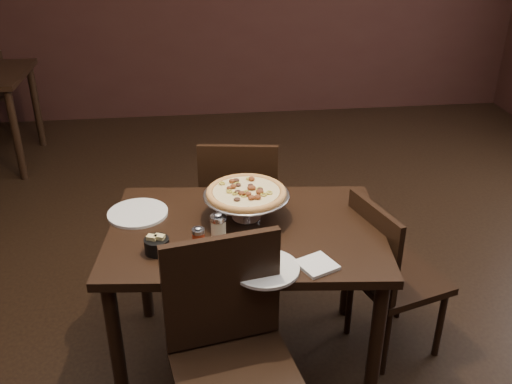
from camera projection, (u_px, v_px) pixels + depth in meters
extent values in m
cube|color=black|center=(263.00, 350.00, 2.84)|extent=(6.00, 7.00, 0.02)
cube|color=black|center=(246.00, 232.00, 2.46)|extent=(1.25, 0.90, 0.04)
cylinder|color=black|center=(117.00, 352.00, 2.32)|extent=(0.06, 0.06, 0.69)
cylinder|color=black|center=(375.00, 350.00, 2.34)|extent=(0.06, 0.06, 0.69)
cylinder|color=black|center=(143.00, 260.00, 2.91)|extent=(0.06, 0.06, 0.69)
cylinder|color=black|center=(349.00, 259.00, 2.93)|extent=(0.06, 0.06, 0.69)
cylinder|color=black|center=(16.00, 136.00, 4.39)|extent=(0.06, 0.06, 0.73)
cylinder|color=black|center=(36.00, 106.00, 5.01)|extent=(0.06, 0.06, 0.73)
cylinder|color=#ADAEB4|center=(246.00, 218.00, 2.52)|extent=(0.13, 0.13, 0.01)
cylinder|color=#ADAEB4|center=(246.00, 207.00, 2.50)|extent=(0.03, 0.03, 0.10)
cylinder|color=#ADAEB4|center=(246.00, 196.00, 2.47)|extent=(0.09, 0.09, 0.01)
cylinder|color=#AFAFB4|center=(246.00, 195.00, 2.47)|extent=(0.37, 0.37, 0.01)
torus|color=#AFAFB4|center=(246.00, 195.00, 2.47)|extent=(0.38, 0.38, 0.01)
cylinder|color=#AB6733|center=(246.00, 193.00, 2.47)|extent=(0.34, 0.34, 0.01)
torus|color=#AB6733|center=(246.00, 192.00, 2.46)|extent=(0.35, 0.35, 0.03)
cylinder|color=tan|center=(246.00, 192.00, 2.46)|extent=(0.29, 0.29, 0.01)
cylinder|color=beige|center=(219.00, 229.00, 2.36)|extent=(0.06, 0.06, 0.08)
cylinder|color=#ADAEB4|center=(218.00, 218.00, 2.34)|extent=(0.07, 0.07, 0.02)
ellipsoid|color=#ADAEB4|center=(218.00, 215.00, 2.33)|extent=(0.04, 0.04, 0.01)
cylinder|color=maroon|center=(199.00, 240.00, 2.30)|extent=(0.05, 0.05, 0.07)
cylinder|color=#ADAEB4|center=(198.00, 231.00, 2.28)|extent=(0.05, 0.05, 0.02)
ellipsoid|color=#ADAEB4|center=(198.00, 228.00, 2.28)|extent=(0.03, 0.03, 0.01)
cylinder|color=black|center=(157.00, 245.00, 2.27)|extent=(0.10, 0.10, 0.06)
cube|color=#CDBB76|center=(152.00, 243.00, 2.26)|extent=(0.05, 0.04, 0.07)
cube|color=#CDBB76|center=(160.00, 242.00, 2.26)|extent=(0.05, 0.04, 0.07)
cube|color=white|center=(317.00, 265.00, 2.19)|extent=(0.17, 0.17, 0.01)
cylinder|color=white|center=(138.00, 213.00, 2.55)|extent=(0.27, 0.27, 0.01)
cylinder|color=white|center=(265.00, 269.00, 2.17)|extent=(0.26, 0.26, 0.01)
cone|color=#ADAEB4|center=(254.00, 204.00, 2.39)|extent=(0.15, 0.15, 0.00)
cylinder|color=black|center=(254.00, 203.00, 2.39)|extent=(0.08, 0.11, 0.02)
cube|color=black|center=(241.00, 208.00, 3.25)|extent=(0.47, 0.47, 0.04)
cube|color=black|center=(238.00, 184.00, 2.97)|extent=(0.41, 0.09, 0.43)
cylinder|color=black|center=(270.00, 226.00, 3.50)|extent=(0.04, 0.04, 0.40)
cylinder|color=black|center=(216.00, 226.00, 3.51)|extent=(0.04, 0.04, 0.40)
cylinder|color=black|center=(269.00, 257.00, 3.20)|extent=(0.04, 0.04, 0.40)
cylinder|color=black|center=(210.00, 256.00, 3.21)|extent=(0.04, 0.04, 0.40)
cube|color=black|center=(238.00, 382.00, 2.05)|extent=(0.51, 0.51, 0.04)
cube|color=black|center=(222.00, 290.00, 2.09)|extent=(0.44, 0.11, 0.46)
cylinder|color=black|center=(268.00, 383.00, 2.35)|extent=(0.04, 0.04, 0.43)
cube|color=black|center=(398.00, 279.00, 2.69)|extent=(0.48, 0.48, 0.04)
cube|color=black|center=(372.00, 246.00, 2.53)|extent=(0.14, 0.38, 0.40)
cylinder|color=black|center=(440.00, 324.00, 2.72)|extent=(0.03, 0.03, 0.37)
cylinder|color=black|center=(400.00, 288.00, 2.97)|extent=(0.03, 0.03, 0.37)
cylinder|color=black|center=(386.00, 342.00, 2.61)|extent=(0.03, 0.03, 0.37)
cylinder|color=black|center=(349.00, 303.00, 2.86)|extent=(0.03, 0.03, 0.37)
cylinder|color=black|center=(8.00, 109.00, 5.49)|extent=(0.03, 0.03, 0.37)
cylinder|color=black|center=(11.00, 119.00, 5.25)|extent=(0.03, 0.03, 0.37)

